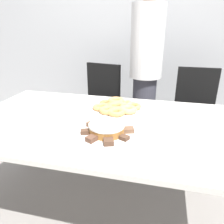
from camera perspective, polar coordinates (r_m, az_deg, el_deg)
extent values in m
plane|color=gray|center=(1.82, -2.06, -23.74)|extent=(12.00, 12.00, 0.00)
cube|color=#A8AAAD|center=(2.84, 6.82, 21.83)|extent=(8.00, 0.05, 2.60)
cube|color=silver|center=(1.40, -2.46, -2.91)|extent=(1.76, 0.99, 0.03)
cylinder|color=silver|center=(2.24, -19.74, -4.56)|extent=(0.06, 0.06, 0.70)
cylinder|color=silver|center=(1.96, 25.62, -9.41)|extent=(0.06, 0.06, 0.70)
cylinder|color=#383842|center=(2.30, 8.09, -0.98)|extent=(0.23, 0.23, 0.82)
cylinder|color=silver|center=(2.13, 9.19, 17.64)|extent=(0.31, 0.31, 0.65)
cylinder|color=black|center=(2.53, -4.17, -8.88)|extent=(0.44, 0.44, 0.01)
cylinder|color=#262626|center=(2.42, -4.31, -4.30)|extent=(0.06, 0.06, 0.43)
cube|color=black|center=(2.32, -4.48, 0.95)|extent=(0.52, 0.52, 0.04)
cube|color=black|center=(2.42, -2.22, 7.61)|extent=(0.39, 0.11, 0.42)
cylinder|color=black|center=(2.46, 19.48, -11.24)|extent=(0.44, 0.44, 0.01)
cylinder|color=#262626|center=(2.34, 20.18, -6.61)|extent=(0.06, 0.06, 0.43)
cube|color=black|center=(2.25, 20.96, -1.27)|extent=(0.44, 0.44, 0.04)
cube|color=black|center=(2.37, 21.19, 5.77)|extent=(0.40, 0.03, 0.42)
cylinder|color=white|center=(1.23, -1.37, -5.62)|extent=(0.33, 0.33, 0.01)
cylinder|color=white|center=(1.56, 1.07, 0.67)|extent=(0.38, 0.38, 0.01)
cylinder|color=#9E662D|center=(1.22, -1.38, -4.54)|extent=(0.20, 0.20, 0.04)
cylinder|color=white|center=(1.20, -1.40, -3.40)|extent=(0.20, 0.20, 0.01)
cube|color=brown|center=(1.30, 2.11, -3.09)|extent=(0.06, 0.06, 0.02)
cube|color=brown|center=(1.33, -1.76, -2.58)|extent=(0.06, 0.06, 0.02)
cube|color=brown|center=(1.29, -5.46, -3.26)|extent=(0.06, 0.05, 0.03)
cube|color=#513828|center=(1.22, -7.11, -5.14)|extent=(0.06, 0.05, 0.02)
cube|color=brown|center=(1.14, -5.40, -6.97)|extent=(0.06, 0.07, 0.03)
cube|color=#513828|center=(1.11, -0.92, -7.69)|extent=(0.07, 0.07, 0.03)
cube|color=#513828|center=(1.15, 3.22, -6.72)|extent=(0.06, 0.06, 0.02)
cube|color=brown|center=(1.23, 4.28, -4.66)|extent=(0.07, 0.07, 0.02)
torus|color=tan|center=(1.56, 1.08, 1.42)|extent=(0.13, 0.13, 0.03)
torus|color=tan|center=(1.46, 1.08, -0.04)|extent=(0.12, 0.12, 0.03)
torus|color=#E5AD66|center=(1.50, 4.25, 0.62)|extent=(0.12, 0.12, 0.04)
torus|color=tan|center=(1.57, 5.40, 1.50)|extent=(0.12, 0.12, 0.03)
torus|color=#E5AD66|center=(1.63, 3.65, 2.32)|extent=(0.11, 0.11, 0.03)
torus|color=tan|center=(1.66, 1.05, 2.90)|extent=(0.13, 0.13, 0.04)
torus|color=#C68447|center=(1.63, -1.53, 2.29)|extent=(0.10, 0.10, 0.03)
torus|color=tan|center=(1.55, -2.98, 1.29)|extent=(0.11, 0.11, 0.03)
torus|color=tan|center=(1.49, -1.35, 0.46)|extent=(0.11, 0.11, 0.04)
cube|color=white|center=(1.30, 19.04, -5.43)|extent=(0.18, 0.16, 0.01)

